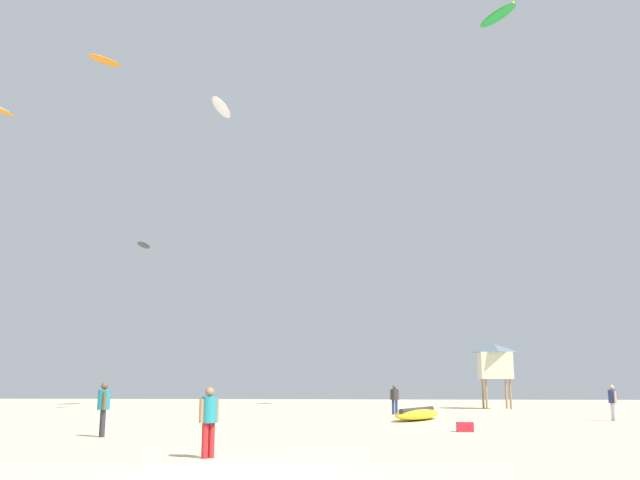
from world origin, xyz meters
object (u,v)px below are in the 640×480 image
(person_right, at_px, (395,397))
(kite_aloft_1, at_px, (105,61))
(kite_grounded_near, at_px, (417,414))
(person_left, at_px, (104,405))
(cooler_box, at_px, (465,427))
(person_foreground, at_px, (209,416))
(person_midground, at_px, (613,400))
(kite_aloft_3, at_px, (144,245))
(lifeguard_tower, at_px, (495,361))
(kite_aloft_4, at_px, (221,108))
(kite_aloft_0, at_px, (498,16))

(person_right, bearing_deg, kite_aloft_1, 67.04)
(kite_grounded_near, bearing_deg, person_left, -133.60)
(person_right, distance_m, cooler_box, 13.48)
(person_foreground, distance_m, person_left, 7.52)
(person_right, distance_m, kite_aloft_1, 31.04)
(person_midground, bearing_deg, kite_aloft_3, 142.10)
(person_right, height_order, kite_aloft_1, kite_aloft_1)
(person_left, relative_size, kite_aloft_3, 0.79)
(person_right, relative_size, kite_aloft_1, 0.62)
(person_midground, relative_size, cooler_box, 2.78)
(person_foreground, bearing_deg, cooler_box, -84.94)
(person_left, relative_size, person_right, 1.08)
(person_midground, bearing_deg, kite_aloft_1, 142.32)
(kite_aloft_3, bearing_deg, kite_grounded_near, -31.70)
(person_foreground, relative_size, person_right, 1.00)
(person_foreground, bearing_deg, person_right, -60.20)
(person_left, bearing_deg, lifeguard_tower, 29.27)
(kite_aloft_3, bearing_deg, person_left, -73.08)
(lifeguard_tower, distance_m, kite_aloft_1, 33.93)
(person_left, height_order, cooler_box, person_left)
(kite_aloft_1, distance_m, kite_aloft_4, 8.90)
(person_left, height_order, kite_aloft_0, kite_aloft_0)
(person_foreground, xyz_separation_m, person_left, (-4.77, 5.81, 0.07))
(kite_aloft_1, height_order, kite_aloft_3, kite_aloft_1)
(kite_grounded_near, relative_size, lifeguard_tower, 1.15)
(person_right, xyz_separation_m, kite_aloft_1, (-19.83, 5.94, 23.13))
(kite_grounded_near, bearing_deg, lifeguard_tower, 67.91)
(kite_aloft_4, bearing_deg, person_foreground, -76.63)
(kite_aloft_3, bearing_deg, cooler_box, -44.78)
(person_midground, xyz_separation_m, kite_aloft_3, (-25.22, 10.15, 9.40))
(person_midground, distance_m, cooler_box, 10.58)
(person_right, xyz_separation_m, lifeguard_tower, (6.72, 8.52, 2.15))
(person_midground, relative_size, kite_grounded_near, 0.33)
(person_left, bearing_deg, cooler_box, -12.03)
(person_right, xyz_separation_m, kite_aloft_4, (-11.66, 7.35, 19.88))
(person_right, bearing_deg, person_foreground, 162.16)
(kite_aloft_1, bearing_deg, kite_aloft_3, -20.28)
(person_foreground, xyz_separation_m, kite_aloft_3, (-11.17, 26.84, 9.41))
(kite_grounded_near, xyz_separation_m, kite_aloft_0, (6.95, 12.78, 26.48))
(person_foreground, xyz_separation_m, person_right, (4.58, 22.41, -0.00))
(person_right, distance_m, kite_aloft_0, 27.89)
(kite_aloft_0, distance_m, kite_aloft_3, 28.86)
(kite_grounded_near, bearing_deg, kite_aloft_1, 150.37)
(lifeguard_tower, bearing_deg, kite_aloft_4, -176.37)
(person_foreground, height_order, cooler_box, person_foreground)
(lifeguard_tower, relative_size, cooler_box, 7.41)
(kite_aloft_3, relative_size, kite_aloft_4, 0.54)
(person_left, height_order, lifeguard_tower, lifeguard_tower)
(kite_grounded_near, bearing_deg, cooler_box, -80.65)
(cooler_box, bearing_deg, person_midground, 45.80)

